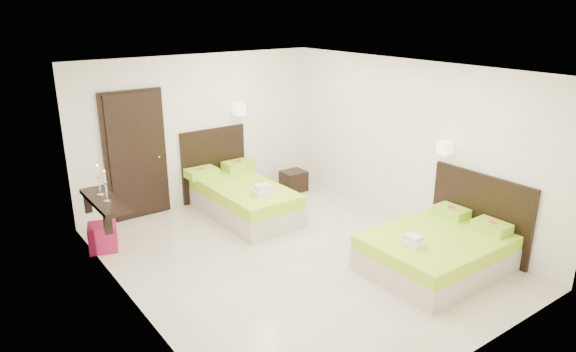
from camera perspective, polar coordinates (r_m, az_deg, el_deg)
floor at (r=7.32m, az=0.76°, el=-8.94°), size 5.50×5.50×0.00m
bed_single at (r=8.68m, az=-5.24°, el=-2.21°), size 1.25×2.09×1.72m
bed_double at (r=7.23m, az=16.58°, el=-7.70°), size 1.86×1.58×1.53m
nightstand at (r=9.76m, az=0.62°, el=-0.54°), size 0.44×0.40×0.38m
ottoman at (r=7.91m, az=-19.86°, el=-6.39°), size 0.49×0.49×0.39m
door at (r=8.66m, az=-16.54°, el=2.14°), size 1.02×0.15×2.14m
console_shelf at (r=7.48m, az=-19.79°, el=-2.64°), size 0.35×1.20×0.78m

